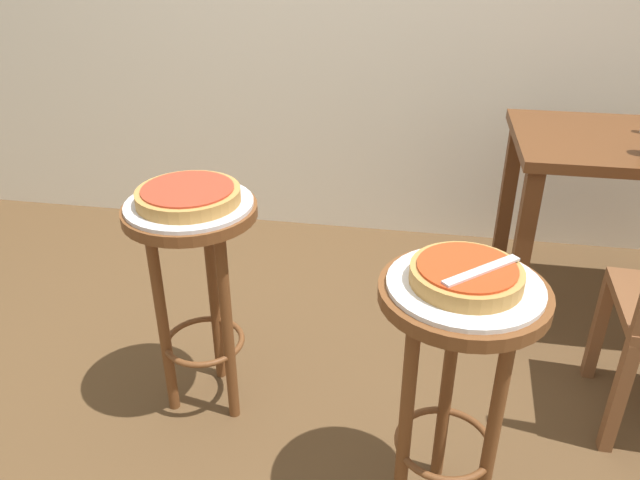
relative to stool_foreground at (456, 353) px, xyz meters
name	(u,v)px	position (x,y,z in m)	size (l,w,h in m)	color
ground_plane	(276,451)	(-0.50, 0.12, -0.55)	(6.00, 6.00, 0.00)	brown
stool_foreground	(456,353)	(0.00, 0.00, 0.00)	(0.40, 0.40, 0.74)	brown
serving_plate_foreground	(465,285)	(0.00, 0.00, 0.20)	(0.36, 0.36, 0.01)	silver
pizza_foreground	(466,275)	(0.00, 0.00, 0.23)	(0.26, 0.26, 0.05)	#B78442
stool_middle	(196,262)	(-0.79, 0.32, 0.00)	(0.40, 0.40, 0.74)	brown
serving_plate_middle	(189,204)	(-0.79, 0.32, 0.20)	(0.38, 0.38, 0.01)	silver
pizza_middle	(188,195)	(-0.79, 0.32, 0.23)	(0.31, 0.31, 0.05)	#B78442
dining_table	(627,175)	(0.65, 1.10, 0.08)	(0.87, 0.64, 0.77)	#5B3319
pizza_server_knife	(482,270)	(0.03, -0.02, 0.25)	(0.22, 0.02, 0.01)	silver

